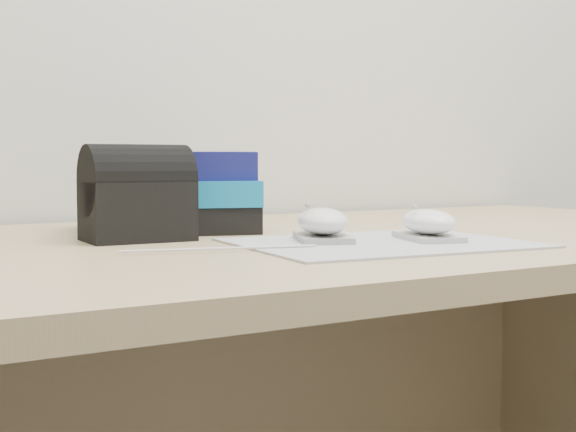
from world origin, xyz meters
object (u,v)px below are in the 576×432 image
desk (283,389)px  book_stack (169,192)px  mouse_front (428,224)px  mouse_rear (323,224)px  pouch (137,194)px

desk → book_stack: size_ratio=5.70×
desk → mouse_front: 0.35m
mouse_rear → mouse_front: bearing=-26.2°
desk → mouse_rear: mouse_rear is taller
mouse_front → pouch: 0.38m
desk → book_stack: bearing=146.3°
mouse_front → book_stack: (-0.23, 0.31, 0.03)m
mouse_rear → mouse_front: (0.12, -0.06, -0.00)m
desk → pouch: size_ratio=11.77×
desk → mouse_front: mouse_front is taller
mouse_rear → book_stack: (-0.10, 0.25, 0.03)m
mouse_front → mouse_rear: bearing=153.8°
desk → book_stack: 0.34m
desk → mouse_front: size_ratio=13.12×
mouse_rear → pouch: size_ratio=0.96×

